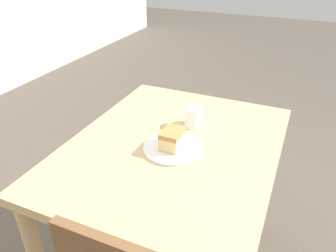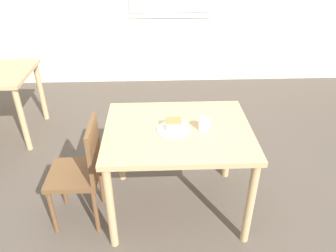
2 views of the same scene
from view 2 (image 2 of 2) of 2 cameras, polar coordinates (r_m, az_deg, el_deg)
ground_plane at (r=2.66m, az=1.44°, el=-18.78°), size 14.00×14.00×0.00m
dining_table_near at (r=2.46m, az=1.72°, el=-2.57°), size 1.08×0.86×0.77m
chair_near_window at (r=2.56m, az=-14.81°, el=-7.37°), size 0.38×0.38×0.88m
plate at (r=2.39m, az=0.94°, el=-0.54°), size 0.24×0.24×0.01m
cake_slice at (r=2.37m, az=0.97°, el=0.41°), size 0.11×0.08×0.08m
coffee_mug at (r=2.38m, az=6.34°, el=0.29°), size 0.08×0.08×0.09m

